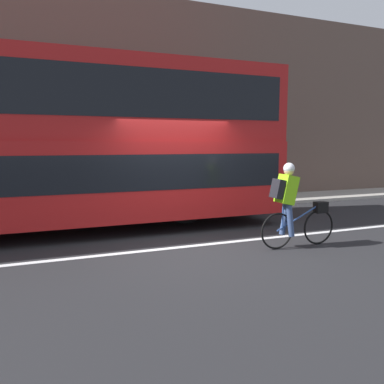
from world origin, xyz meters
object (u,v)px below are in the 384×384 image
at_px(cyclist_on_bike, 292,202).
at_px(trash_bin, 166,190).
at_px(street_sign_post, 144,165).
at_px(bus, 26,137).

bearing_deg(cyclist_on_bike, trash_bin, 99.82).
xyz_separation_m(trash_bin, street_sign_post, (-0.70, -0.01, 0.81)).
distance_m(bus, trash_bin, 4.73).
bearing_deg(trash_bin, bus, -149.07).
height_order(cyclist_on_bike, street_sign_post, street_sign_post).
distance_m(trash_bin, street_sign_post, 1.07).
relative_size(bus, cyclist_on_bike, 6.92).
bearing_deg(bus, street_sign_post, 36.17).
xyz_separation_m(cyclist_on_bike, street_sign_post, (-1.60, 5.20, 0.48)).
bearing_deg(cyclist_on_bike, street_sign_post, 107.11).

